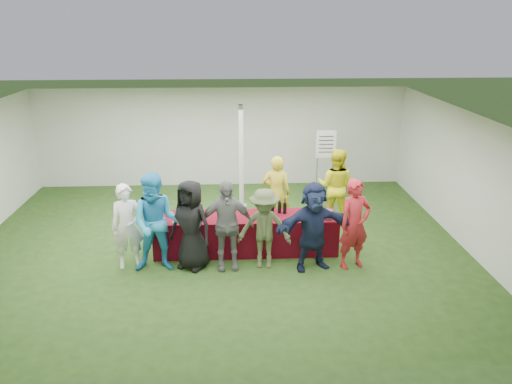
{
  "coord_description": "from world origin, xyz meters",
  "views": [
    {
      "loc": [
        0.3,
        -9.42,
        4.43
      ],
      "look_at": [
        0.75,
        -0.31,
        1.25
      ],
      "focal_mm": 35.0,
      "sensor_mm": 36.0,
      "label": 1
    }
  ],
  "objects_px": {
    "dump_bucket": "(327,215)",
    "customer_4": "(264,229)",
    "customer_3": "(226,225)",
    "customer_1": "(157,223)",
    "serving_table": "(246,234)",
    "customer_2": "(191,225)",
    "customer_0": "(128,226)",
    "customer_6": "(355,224)",
    "wine_list_sign": "(326,149)",
    "staff_pourer": "(276,193)",
    "customer_5": "(313,226)",
    "staff_back": "(336,186)"
  },
  "relations": [
    {
      "from": "customer_2",
      "to": "customer_4",
      "type": "xyz_separation_m",
      "value": [
        1.35,
        -0.05,
        -0.08
      ]
    },
    {
      "from": "customer_2",
      "to": "customer_3",
      "type": "height_order",
      "value": "customer_3"
    },
    {
      "from": "customer_0",
      "to": "customer_2",
      "type": "distance_m",
      "value": 1.18
    },
    {
      "from": "staff_back",
      "to": "customer_3",
      "type": "distance_m",
      "value": 3.24
    },
    {
      "from": "wine_list_sign",
      "to": "customer_2",
      "type": "distance_m",
      "value": 4.82
    },
    {
      "from": "wine_list_sign",
      "to": "staff_back",
      "type": "distance_m",
      "value": 1.63
    },
    {
      "from": "staff_pourer",
      "to": "customer_4",
      "type": "xyz_separation_m",
      "value": [
        -0.38,
        -1.75,
        -0.07
      ]
    },
    {
      "from": "serving_table",
      "to": "staff_pourer",
      "type": "relative_size",
      "value": 2.14
    },
    {
      "from": "staff_back",
      "to": "dump_bucket",
      "type": "bearing_deg",
      "value": 96.84
    },
    {
      "from": "serving_table",
      "to": "customer_5",
      "type": "xyz_separation_m",
      "value": [
        1.21,
        -0.78,
        0.47
      ]
    },
    {
      "from": "serving_table",
      "to": "dump_bucket",
      "type": "height_order",
      "value": "dump_bucket"
    },
    {
      "from": "serving_table",
      "to": "customer_1",
      "type": "bearing_deg",
      "value": -156.41
    },
    {
      "from": "serving_table",
      "to": "staff_pourer",
      "type": "bearing_deg",
      "value": 56.9
    },
    {
      "from": "customer_6",
      "to": "staff_pourer",
      "type": "bearing_deg",
      "value": 105.84
    },
    {
      "from": "customer_0",
      "to": "customer_1",
      "type": "bearing_deg",
      "value": -34.04
    },
    {
      "from": "serving_table",
      "to": "customer_3",
      "type": "distance_m",
      "value": 0.93
    },
    {
      "from": "wine_list_sign",
      "to": "serving_table",
      "type": "bearing_deg",
      "value": -125.21
    },
    {
      "from": "staff_pourer",
      "to": "customer_2",
      "type": "relative_size",
      "value": 0.99
    },
    {
      "from": "customer_4",
      "to": "customer_5",
      "type": "distance_m",
      "value": 0.9
    },
    {
      "from": "customer_4",
      "to": "wine_list_sign",
      "type": "bearing_deg",
      "value": 70.74
    },
    {
      "from": "staff_back",
      "to": "customer_0",
      "type": "distance_m",
      "value": 4.7
    },
    {
      "from": "dump_bucket",
      "to": "customer_3",
      "type": "distance_m",
      "value": 2.01
    },
    {
      "from": "staff_back",
      "to": "customer_4",
      "type": "xyz_separation_m",
      "value": [
        -1.75,
        -2.11,
        -0.09
      ]
    },
    {
      "from": "dump_bucket",
      "to": "customer_4",
      "type": "relative_size",
      "value": 0.15
    },
    {
      "from": "staff_pourer",
      "to": "customer_0",
      "type": "bearing_deg",
      "value": 36.93
    },
    {
      "from": "dump_bucket",
      "to": "staff_back",
      "type": "distance_m",
      "value": 1.72
    },
    {
      "from": "customer_0",
      "to": "customer_6",
      "type": "height_order",
      "value": "customer_6"
    },
    {
      "from": "serving_table",
      "to": "dump_bucket",
      "type": "relative_size",
      "value": 16.08
    },
    {
      "from": "customer_3",
      "to": "serving_table",
      "type": "bearing_deg",
      "value": 57.43
    },
    {
      "from": "dump_bucket",
      "to": "customer_5",
      "type": "bearing_deg",
      "value": -122.25
    },
    {
      "from": "serving_table",
      "to": "customer_2",
      "type": "distance_m",
      "value": 1.3
    },
    {
      "from": "customer_0",
      "to": "customer_5",
      "type": "height_order",
      "value": "customer_5"
    },
    {
      "from": "customer_1",
      "to": "customer_6",
      "type": "height_order",
      "value": "customer_1"
    },
    {
      "from": "staff_back",
      "to": "serving_table",
      "type": "bearing_deg",
      "value": 58.29
    },
    {
      "from": "customer_1",
      "to": "customer_3",
      "type": "distance_m",
      "value": 1.26
    },
    {
      "from": "customer_1",
      "to": "dump_bucket",
      "type": "bearing_deg",
      "value": 8.93
    },
    {
      "from": "serving_table",
      "to": "customer_1",
      "type": "height_order",
      "value": "customer_1"
    },
    {
      "from": "customer_2",
      "to": "customer_3",
      "type": "bearing_deg",
      "value": 23.46
    },
    {
      "from": "customer_0",
      "to": "customer_6",
      "type": "bearing_deg",
      "value": -20.0
    },
    {
      "from": "serving_table",
      "to": "customer_6",
      "type": "height_order",
      "value": "customer_6"
    },
    {
      "from": "wine_list_sign",
      "to": "customer_6",
      "type": "distance_m",
      "value": 3.78
    },
    {
      "from": "customer_2",
      "to": "wine_list_sign",
      "type": "bearing_deg",
      "value": 77.82
    },
    {
      "from": "wine_list_sign",
      "to": "customer_3",
      "type": "bearing_deg",
      "value": -124.07
    },
    {
      "from": "customer_0",
      "to": "customer_3",
      "type": "xyz_separation_m",
      "value": [
        1.82,
        -0.15,
        0.05
      ]
    },
    {
      "from": "customer_6",
      "to": "staff_back",
      "type": "bearing_deg",
      "value": 68.54
    },
    {
      "from": "customer_1",
      "to": "customer_4",
      "type": "relative_size",
      "value": 1.21
    },
    {
      "from": "dump_bucket",
      "to": "customer_4",
      "type": "bearing_deg",
      "value": -159.66
    },
    {
      "from": "dump_bucket",
      "to": "customer_1",
      "type": "distance_m",
      "value": 3.24
    },
    {
      "from": "customer_3",
      "to": "staff_back",
      "type": "bearing_deg",
      "value": 37.09
    },
    {
      "from": "serving_table",
      "to": "customer_2",
      "type": "xyz_separation_m",
      "value": [
        -1.03,
        -0.64,
        0.48
      ]
    }
  ]
}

